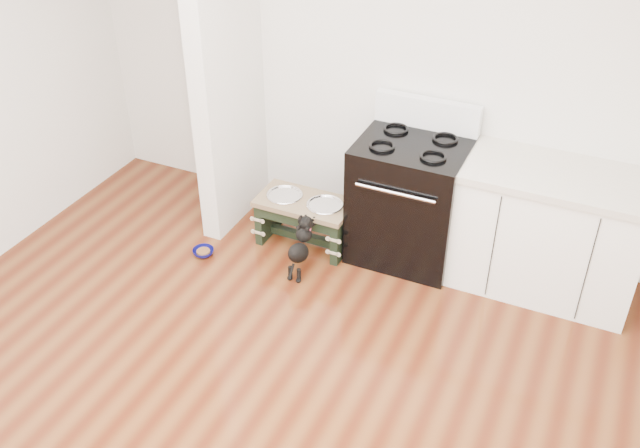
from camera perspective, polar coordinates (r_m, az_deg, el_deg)
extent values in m
plane|color=silver|center=(5.14, 6.42, 12.83)|extent=(5.00, 0.00, 5.00)
cube|color=silver|center=(5.27, -7.56, 13.30)|extent=(0.15, 0.80, 2.70)
cube|color=black|center=(5.18, 7.14, 1.89)|extent=(0.76, 0.65, 0.92)
cube|color=black|center=(4.96, 5.95, -0.44)|extent=(0.58, 0.02, 0.50)
cylinder|color=silver|center=(4.76, 6.01, 2.48)|extent=(0.56, 0.02, 0.02)
cube|color=white|center=(5.14, 8.59, 8.76)|extent=(0.76, 0.08, 0.22)
torus|color=black|center=(4.87, 5.00, 6.25)|extent=(0.18, 0.18, 0.02)
torus|color=black|center=(4.78, 9.05, 5.36)|extent=(0.18, 0.18, 0.02)
torus|color=black|center=(5.11, 6.10, 7.59)|extent=(0.18, 0.18, 0.02)
torus|color=black|center=(5.02, 9.99, 6.74)|extent=(0.18, 0.18, 0.02)
cube|color=white|center=(5.08, 17.72, -0.81)|extent=(1.20, 0.60, 0.86)
cube|color=beige|center=(4.84, 18.65, 3.60)|extent=(1.24, 0.64, 0.05)
cube|color=black|center=(5.09, 16.49, -5.85)|extent=(1.20, 0.06, 0.10)
cube|color=black|center=(5.51, -4.14, 0.74)|extent=(0.06, 0.34, 0.35)
cube|color=black|center=(5.28, 1.83, -0.82)|extent=(0.06, 0.34, 0.35)
cube|color=black|center=(5.20, -1.97, 0.29)|extent=(0.56, 0.03, 0.09)
cube|color=black|center=(5.46, -1.20, -1.04)|extent=(0.56, 0.06, 0.06)
cube|color=brown|center=(5.28, -1.24, 1.72)|extent=(0.71, 0.38, 0.04)
cylinder|color=silver|center=(5.34, -2.84, 2.14)|extent=(0.24, 0.24, 0.04)
cylinder|color=silver|center=(5.22, 0.40, 1.33)|extent=(0.24, 0.24, 0.04)
torus|color=silver|center=(5.33, -2.85, 2.35)|extent=(0.28, 0.28, 0.02)
torus|color=silver|center=(5.21, 0.40, 1.55)|extent=(0.28, 0.28, 0.02)
cylinder|color=black|center=(5.11, -2.39, -3.91)|extent=(0.03, 0.03, 0.11)
cylinder|color=black|center=(5.09, -1.70, -4.11)|extent=(0.03, 0.03, 0.11)
sphere|color=black|center=(5.13, -2.43, -4.34)|extent=(0.04, 0.04, 0.04)
sphere|color=black|center=(5.11, -1.74, -4.54)|extent=(0.04, 0.04, 0.04)
ellipsoid|color=black|center=(5.06, -1.74, -2.33)|extent=(0.12, 0.29, 0.26)
sphere|color=black|center=(5.07, -1.30, -0.83)|extent=(0.12, 0.12, 0.12)
sphere|color=black|center=(5.05, -1.14, 0.09)|extent=(0.10, 0.10, 0.10)
sphere|color=black|center=(5.11, -1.15, 0.57)|extent=(0.04, 0.04, 0.04)
sphere|color=black|center=(5.09, -0.48, 0.40)|extent=(0.04, 0.04, 0.04)
cylinder|color=black|center=(5.03, -2.28, -3.77)|extent=(0.02, 0.08, 0.09)
torus|color=#E94460|center=(5.06, -1.21, -0.36)|extent=(0.10, 0.06, 0.09)
imported|color=#0B0B50|center=(5.42, -9.31, -2.24)|extent=(0.17, 0.17, 0.05)
cylinder|color=#523317|center=(5.42, -9.32, -2.21)|extent=(0.10, 0.10, 0.02)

